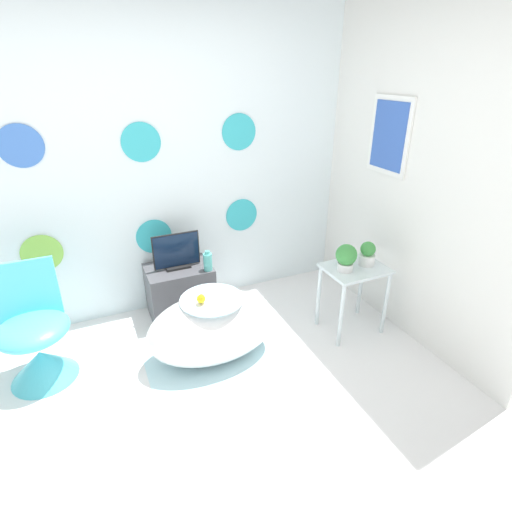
# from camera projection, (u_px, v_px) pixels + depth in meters

# --- Properties ---
(ground_plane) EXTENTS (12.00, 12.00, 0.00)m
(ground_plane) POSITION_uv_depth(u_px,v_px,m) (219.00, 447.00, 2.37)
(ground_plane) COLOR white
(wall_back_dotted) EXTENTS (4.66, 0.05, 2.60)m
(wall_back_dotted) POSITION_uv_depth(u_px,v_px,m) (142.00, 168.00, 3.24)
(wall_back_dotted) COLOR white
(wall_back_dotted) RESTS_ON ground_plane
(wall_right) EXTENTS (0.06, 2.71, 2.60)m
(wall_right) POSITION_uv_depth(u_px,v_px,m) (395.00, 169.00, 3.20)
(wall_right) COLOR silver
(wall_right) RESTS_ON ground_plane
(rug) EXTENTS (1.08, 0.67, 0.01)m
(rug) POSITION_uv_depth(u_px,v_px,m) (223.00, 365.00, 3.02)
(rug) COLOR silver
(rug) RESTS_ON ground_plane
(bathtub) EXTENTS (0.99, 0.57, 0.53)m
(bathtub) POSITION_uv_depth(u_px,v_px,m) (213.00, 327.00, 3.01)
(bathtub) COLOR white
(bathtub) RESTS_ON ground_plane
(rubber_duck) EXTENTS (0.06, 0.07, 0.07)m
(rubber_duck) POSITION_uv_depth(u_px,v_px,m) (201.00, 298.00, 2.81)
(rubber_duck) COLOR yellow
(rubber_duck) RESTS_ON bathtub
(chair) EXTENTS (0.48, 0.48, 0.85)m
(chair) POSITION_uv_depth(u_px,v_px,m) (37.00, 346.00, 2.80)
(chair) COLOR #4CC6DB
(chair) RESTS_ON ground_plane
(tv_cabinet) EXTENTS (0.55, 0.41, 0.48)m
(tv_cabinet) POSITION_uv_depth(u_px,v_px,m) (180.00, 291.00, 3.55)
(tv_cabinet) COLOR #4C4C51
(tv_cabinet) RESTS_ON ground_plane
(tv) EXTENTS (0.40, 0.12, 0.31)m
(tv) POSITION_uv_depth(u_px,v_px,m) (177.00, 253.00, 3.39)
(tv) COLOR black
(tv) RESTS_ON tv_cabinet
(vase) EXTENTS (0.07, 0.07, 0.18)m
(vase) POSITION_uv_depth(u_px,v_px,m) (208.00, 261.00, 3.37)
(vase) COLOR #51B2AD
(vase) RESTS_ON tv_cabinet
(side_table) EXTENTS (0.49, 0.38, 0.59)m
(side_table) POSITION_uv_depth(u_px,v_px,m) (354.00, 280.00, 3.25)
(side_table) COLOR silver
(side_table) RESTS_ON ground_plane
(potted_plant_left) EXTENTS (0.17, 0.17, 0.22)m
(potted_plant_left) POSITION_uv_depth(u_px,v_px,m) (346.00, 257.00, 3.10)
(potted_plant_left) COLOR white
(potted_plant_left) RESTS_ON side_table
(potted_plant_right) EXTENTS (0.13, 0.13, 0.20)m
(potted_plant_right) POSITION_uv_depth(u_px,v_px,m) (367.00, 254.00, 3.21)
(potted_plant_right) COLOR white
(potted_plant_right) RESTS_ON side_table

